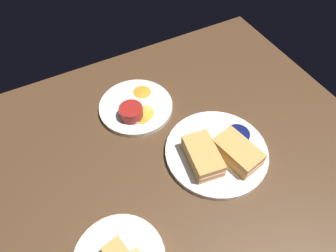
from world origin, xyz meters
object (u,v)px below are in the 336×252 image
object	(u,v)px
plate_sandwich_main	(216,152)
plate_chips_companion	(136,107)
spoon_by_dark_ramekin	(218,145)
spoon_by_gravy_ramekin	(136,116)
ramekin_dark_sauce	(237,137)
ramekin_light_gravy	(131,112)
sandwich_half_far	(237,152)
sandwich_half_near	(203,156)

from	to	relation	value
plate_sandwich_main	plate_chips_companion	xyz separation A→B (cm)	(26.36, 13.32, 0.00)
spoon_by_dark_ramekin	spoon_by_gravy_ramekin	bearing A→B (deg)	38.44
spoon_by_dark_ramekin	plate_chips_companion	xyz separation A→B (cm)	(25.30, 14.56, -1.16)
ramekin_dark_sauce	spoon_by_dark_ramekin	distance (cm)	5.69
ramekin_dark_sauce	ramekin_light_gravy	bearing A→B (deg)	45.03
plate_sandwich_main	spoon_by_dark_ramekin	xyz separation A→B (cm)	(1.06, -1.24, 1.16)
plate_chips_companion	sandwich_half_far	bearing A→B (deg)	-151.18
plate_sandwich_main	ramekin_light_gravy	distance (cm)	28.18
ramekin_light_gravy	plate_sandwich_main	bearing A→B (deg)	-144.60
ramekin_light_gravy	spoon_by_gravy_ramekin	world-z (taller)	ramekin_light_gravy
plate_chips_companion	sandwich_half_near	bearing A→B (deg)	-163.94
spoon_by_gravy_ramekin	ramekin_dark_sauce	bearing A→B (deg)	-134.92
plate_sandwich_main	sandwich_half_near	size ratio (longest dim) A/B	2.06
spoon_by_dark_ramekin	plate_chips_companion	size ratio (longest dim) A/B	0.43
spoon_by_dark_ramekin	spoon_by_gravy_ramekin	world-z (taller)	same
sandwich_half_near	spoon_by_dark_ramekin	world-z (taller)	sandwich_half_near
sandwich_half_far	ramekin_dark_sauce	xyz separation A→B (cm)	(4.34, -3.03, -0.31)
plate_sandwich_main	plate_chips_companion	bearing A→B (deg)	26.81
sandwich_half_near	ramekin_light_gravy	world-z (taller)	sandwich_half_near
plate_sandwich_main	ramekin_light_gravy	size ratio (longest dim) A/B	4.04
spoon_by_dark_ramekin	ramekin_dark_sauce	bearing A→B (deg)	-100.54
ramekin_dark_sauce	spoon_by_dark_ramekin	bearing A→B (deg)	79.46
sandwich_half_far	ramekin_light_gravy	world-z (taller)	sandwich_half_far
sandwich_half_far	ramekin_dark_sauce	distance (cm)	5.31
plate_sandwich_main	spoon_by_gravy_ramekin	size ratio (longest dim) A/B	3.02
sandwich_half_near	ramekin_light_gravy	bearing A→B (deg)	24.37
plate_chips_companion	spoon_by_gravy_ramekin	size ratio (longest dim) A/B	2.42
ramekin_light_gravy	spoon_by_gravy_ramekin	bearing A→B (deg)	-136.01
ramekin_dark_sauce	spoon_by_dark_ramekin	size ratio (longest dim) A/B	0.68
sandwich_half_near	plate_sandwich_main	bearing A→B (deg)	-80.41
ramekin_dark_sauce	spoon_by_gravy_ramekin	bearing A→B (deg)	45.08
sandwich_half_far	spoon_by_gravy_ramekin	size ratio (longest dim) A/B	1.49
sandwich_half_far	spoon_by_gravy_ramekin	bearing A→B (deg)	35.73
plate_sandwich_main	spoon_by_gravy_ramekin	bearing A→B (deg)	34.93
sandwich_half_near	spoon_by_dark_ramekin	size ratio (longest dim) A/B	1.42
plate_sandwich_main	sandwich_half_near	bearing A→B (deg)	99.59
plate_chips_companion	spoon_by_gravy_ramekin	world-z (taller)	spoon_by_gravy_ramekin
plate_sandwich_main	plate_chips_companion	distance (cm)	29.54
ramekin_dark_sauce	plate_chips_companion	size ratio (longest dim) A/B	0.29
sandwich_half_far	spoon_by_dark_ramekin	world-z (taller)	sandwich_half_far
plate_chips_companion	spoon_by_gravy_ramekin	distance (cm)	5.08
spoon_by_gravy_ramekin	spoon_by_dark_ramekin	bearing A→B (deg)	-141.56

